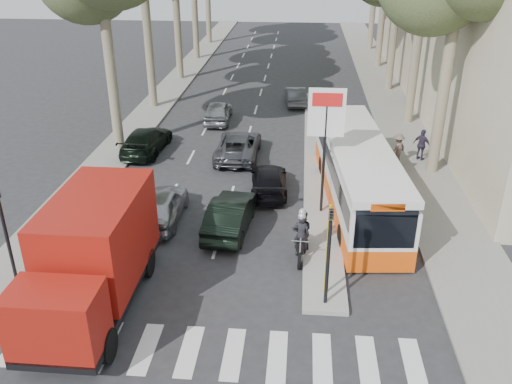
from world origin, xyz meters
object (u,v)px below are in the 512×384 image
at_px(red_truck, 93,255).
at_px(motorcycle, 301,234).
at_px(dark_hatchback, 230,214).
at_px(city_bus, 357,173).
at_px(silver_hatchback, 162,206).

xyz_separation_m(red_truck, motorcycle, (6.61, 3.71, -1.06)).
relative_size(red_truck, motorcycle, 3.06).
bearing_deg(red_truck, dark_hatchback, 55.21).
bearing_deg(motorcycle, city_bus, 63.90).
height_order(dark_hatchback, city_bus, city_bus).
bearing_deg(silver_hatchback, city_bus, -164.75).
distance_m(red_truck, motorcycle, 7.66).
height_order(dark_hatchback, red_truck, red_truck).
bearing_deg(silver_hatchback, dark_hatchback, 169.91).
bearing_deg(dark_hatchback, city_bus, -147.31).
relative_size(silver_hatchback, dark_hatchback, 0.96).
xyz_separation_m(dark_hatchback, red_truck, (-3.70, -5.30, 1.21)).
distance_m(silver_hatchback, red_truck, 6.00).
distance_m(dark_hatchback, red_truck, 6.58).
xyz_separation_m(silver_hatchback, motorcycle, (5.91, -2.13, 0.15)).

